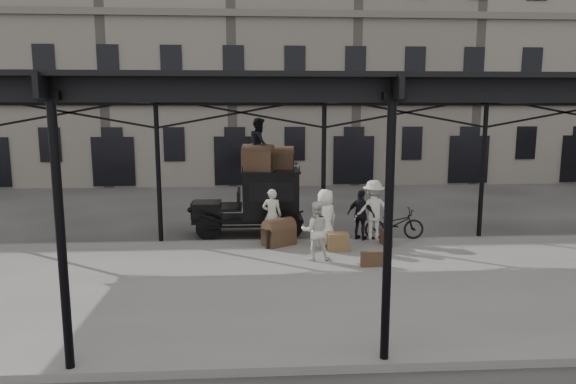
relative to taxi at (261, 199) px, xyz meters
name	(u,v)px	position (x,y,z in m)	size (l,w,h in m)	color
ground	(332,262)	(1.92, -3.25, -1.20)	(120.00, 120.00, 0.00)	#383533
platform	(344,284)	(1.92, -5.25, -1.13)	(28.00, 8.00, 0.15)	slate
canopy	(346,89)	(1.92, -4.97, 3.39)	(22.50, 9.00, 4.74)	black
building_frontage	(290,61)	(1.92, 14.75, 5.80)	(64.00, 8.00, 14.00)	slate
taxi	(261,199)	(0.00, 0.00, 0.00)	(3.65, 1.55, 2.18)	black
porter_left	(272,215)	(0.32, -1.45, -0.24)	(0.59, 0.39, 1.62)	beige
porter_midleft	(316,231)	(1.43, -3.49, -0.26)	(0.77, 0.60, 1.59)	silver
porter_centre	(325,218)	(1.86, -2.18, -0.20)	(0.83, 0.54, 1.71)	silver
porter_official	(361,215)	(3.07, -1.45, -0.27)	(0.91, 0.38, 1.56)	black
porter_right	(373,210)	(3.45, -1.45, -0.13)	(1.20, 0.69, 1.85)	beige
bicycle	(394,224)	(4.12, -1.45, -0.57)	(0.64, 1.84, 0.97)	black
porter_roof	(259,144)	(-0.03, -0.10, 1.83)	(0.83, 0.64, 1.70)	black
steamer_trunk_roof_near	(258,160)	(-0.08, -0.25, 1.33)	(0.97, 0.59, 0.71)	#4F3124
steamer_trunk_roof_far	(281,159)	(0.67, 0.20, 1.29)	(0.86, 0.53, 0.63)	#4F3124
steamer_trunk_platform	(279,234)	(0.51, -1.94, -0.72)	(0.92, 0.56, 0.67)	#4F3124
wicker_hamper	(338,242)	(2.18, -2.61, -0.80)	(0.60, 0.45, 0.50)	olive
suitcase_upright	(386,238)	(3.68, -2.17, -0.83)	(0.15, 0.60, 0.45)	#4F3124
suitcase_flat	(372,259)	(2.82, -4.19, -0.85)	(0.60, 0.15, 0.40)	#4F3124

